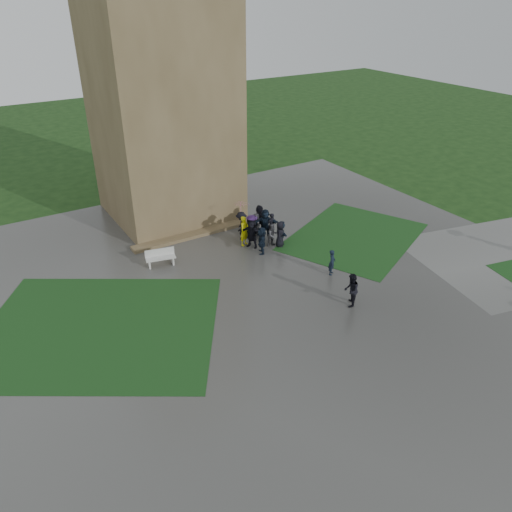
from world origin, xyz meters
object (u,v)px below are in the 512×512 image
bench (161,257)px  pedestrian_mid (332,262)px  pedestrian_near (351,290)px  tower (160,82)px

bench → pedestrian_mid: (7.83, -6.05, 0.24)m
pedestrian_mid → pedestrian_near: bearing=-152.0°
bench → pedestrian_mid: pedestrian_mid is taller
bench → pedestrian_near: (6.63, -9.00, 0.40)m
bench → pedestrian_mid: 9.90m
tower → bench: tower is taller
pedestrian_mid → pedestrian_near: (-1.20, -2.96, 0.15)m
pedestrian_near → bench: bearing=-97.8°
tower → pedestrian_near: tower is taller
bench → pedestrian_near: bearing=-41.0°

